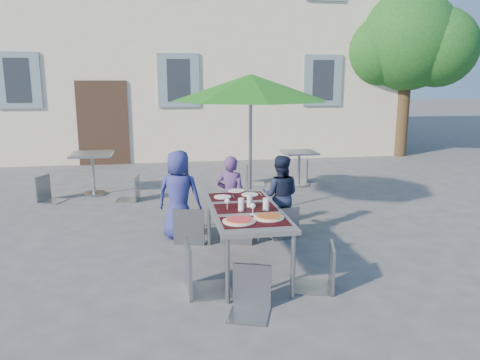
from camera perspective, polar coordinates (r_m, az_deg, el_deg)
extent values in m
plane|color=#4A494C|center=(5.74, -3.54, -10.64)|extent=(90.00, 90.00, 0.00)
cube|color=beige|center=(16.82, -8.28, 16.39)|extent=(13.00, 8.00, 7.00)
cube|color=#39261B|center=(12.87, -16.37, 6.66)|extent=(1.30, 0.06, 2.20)
cube|color=gray|center=(13.19, -25.48, 10.91)|extent=(1.10, 0.06, 1.40)
cube|color=#262B33|center=(13.17, -25.50, 10.90)|extent=(0.60, 0.04, 1.10)
cube|color=gray|center=(12.75, -7.52, 11.95)|extent=(1.10, 0.06, 1.40)
cube|color=#262B33|center=(12.73, -7.51, 11.95)|extent=(0.60, 0.04, 1.10)
cube|color=gray|center=(13.53, 10.04, 11.88)|extent=(1.10, 0.06, 1.40)
cube|color=#262B33|center=(13.51, 10.07, 11.88)|extent=(0.60, 0.04, 1.10)
cylinder|color=#44321D|center=(14.61, 19.24, 8.26)|extent=(0.36, 0.36, 2.80)
sphere|color=#144B17|center=(14.63, 19.78, 15.69)|extent=(2.80, 2.80, 2.80)
sphere|color=#144B17|center=(14.51, 16.25, 14.76)|extent=(2.00, 2.00, 2.00)
sphere|color=#144B17|center=(14.63, 22.98, 14.67)|extent=(2.20, 2.20, 2.20)
sphere|color=#144B17|center=(15.29, 19.45, 17.42)|extent=(1.80, 1.80, 1.80)
cube|color=#414146|center=(5.49, 0.63, -3.67)|extent=(0.80, 1.85, 0.05)
cylinder|color=gray|center=(4.76, -1.55, -11.02)|extent=(0.05, 0.05, 0.70)
cylinder|color=gray|center=(4.90, 6.48, -10.41)|extent=(0.05, 0.05, 0.70)
cylinder|color=gray|center=(6.38, -3.83, -4.96)|extent=(0.05, 0.05, 0.70)
cylinder|color=gray|center=(6.48, 2.18, -4.66)|extent=(0.05, 0.05, 0.70)
cube|color=black|center=(4.97, 1.79, -5.06)|extent=(0.70, 0.42, 0.01)
cube|color=black|center=(5.49, 0.63, -3.39)|extent=(0.70, 0.42, 0.01)
cube|color=black|center=(6.01, -0.33, -2.00)|extent=(0.70, 0.42, 0.01)
cylinder|color=white|center=(4.95, -0.10, -5.02)|extent=(0.35, 0.35, 0.01)
cylinder|color=tan|center=(4.94, -0.10, -4.89)|extent=(0.31, 0.31, 0.01)
cylinder|color=#AC1014|center=(4.94, -0.10, -4.80)|extent=(0.27, 0.27, 0.01)
cylinder|color=white|center=(5.08, 3.54, -4.57)|extent=(0.33, 0.33, 0.01)
cylinder|color=tan|center=(5.08, 3.54, -4.44)|extent=(0.29, 0.29, 0.01)
cylinder|color=maroon|center=(5.08, 3.54, -4.36)|extent=(0.26, 0.26, 0.01)
cylinder|color=silver|center=(5.34, 0.14, -3.03)|extent=(0.07, 0.07, 0.15)
cylinder|color=silver|center=(5.50, 1.20, -2.57)|extent=(0.07, 0.07, 0.15)
cylinder|color=silver|center=(5.35, 3.18, -3.02)|extent=(0.07, 0.07, 0.15)
cylinder|color=silver|center=(5.41, -1.56, -3.62)|extent=(0.06, 0.06, 0.00)
cylinder|color=silver|center=(5.40, -1.57, -3.23)|extent=(0.01, 0.01, 0.08)
sphere|color=silver|center=(5.39, -1.57, -2.61)|extent=(0.06, 0.06, 0.06)
cylinder|color=silver|center=(5.22, 1.57, -4.23)|extent=(0.06, 0.06, 0.00)
cylinder|color=silver|center=(5.21, 1.57, -3.83)|extent=(0.01, 0.01, 0.08)
sphere|color=silver|center=(5.19, 1.57, -3.19)|extent=(0.06, 0.06, 0.06)
cylinder|color=white|center=(5.96, -2.15, -2.06)|extent=(0.22, 0.22, 0.01)
cube|color=#95989C|center=(5.98, -0.82, -2.03)|extent=(0.02, 0.18, 0.00)
cylinder|color=white|center=(6.07, 1.21, -1.78)|extent=(0.22, 0.22, 0.01)
cube|color=#95989C|center=(6.10, 2.50, -1.74)|extent=(0.02, 0.18, 0.00)
cylinder|color=white|center=(6.28, -0.44, -1.30)|extent=(0.22, 0.22, 0.01)
cube|color=#95989C|center=(6.31, 0.82, -1.27)|extent=(0.02, 0.18, 0.00)
imported|color=navy|center=(6.62, -7.45, -1.83)|extent=(0.72, 0.58, 1.27)
imported|color=#55366E|center=(6.73, -1.14, -1.94)|extent=(0.50, 0.43, 1.17)
imported|color=#1A213A|center=(6.75, 4.88, -1.92)|extent=(0.64, 0.48, 1.18)
cube|color=gray|center=(6.56, -5.94, -3.52)|extent=(0.53, 0.53, 0.03)
cube|color=gray|center=(6.30, -6.36, -1.79)|extent=(0.42, 0.15, 0.51)
cylinder|color=gray|center=(6.77, -4.05, -5.06)|extent=(0.02, 0.02, 0.45)
cylinder|color=gray|center=(6.84, -7.09, -4.94)|extent=(0.02, 0.02, 0.45)
cylinder|color=gray|center=(6.42, -4.62, -6.02)|extent=(0.02, 0.02, 0.45)
cylinder|color=gray|center=(6.50, -7.81, -5.88)|extent=(0.02, 0.02, 0.45)
cube|color=#91979D|center=(6.53, -0.36, -3.49)|extent=(0.52, 0.52, 0.03)
cube|color=#91979D|center=(6.26, -0.51, -1.74)|extent=(0.43, 0.13, 0.51)
cylinder|color=#91979D|center=(6.76, 1.33, -5.03)|extent=(0.02, 0.02, 0.45)
cylinder|color=#91979D|center=(6.79, -1.80, -4.96)|extent=(0.02, 0.02, 0.45)
cylinder|color=#91979D|center=(6.41, 1.17, -6.01)|extent=(0.02, 0.02, 0.45)
cylinder|color=#91979D|center=(6.44, -2.14, -5.93)|extent=(0.02, 0.02, 0.45)
cube|color=gray|center=(6.74, 4.96, -3.40)|extent=(0.49, 0.49, 0.03)
cube|color=gray|center=(6.53, 5.84, -1.81)|extent=(0.38, 0.14, 0.47)
cylinder|color=gray|center=(7.02, 5.40, -4.59)|extent=(0.02, 0.02, 0.41)
cylinder|color=gray|center=(6.86, 2.99, -4.97)|extent=(0.02, 0.02, 0.41)
cylinder|color=gray|center=(6.75, 6.89, -5.32)|extent=(0.02, 0.02, 0.41)
cylinder|color=gray|center=(6.58, 4.42, -5.73)|extent=(0.02, 0.02, 0.41)
cube|color=gray|center=(4.98, -3.79, -8.13)|extent=(0.48, 0.48, 0.03)
cube|color=gray|center=(4.87, -6.44, -5.22)|extent=(0.05, 0.47, 0.56)
cylinder|color=gray|center=(4.92, -1.06, -11.56)|extent=(0.02, 0.02, 0.49)
cylinder|color=gray|center=(5.28, -1.89, -9.85)|extent=(0.02, 0.02, 0.49)
cylinder|color=gray|center=(4.87, -5.79, -11.89)|extent=(0.02, 0.02, 0.49)
cylinder|color=gray|center=(5.23, -6.27, -10.13)|extent=(0.02, 0.02, 0.49)
cube|color=gray|center=(5.13, 9.02, -8.32)|extent=(0.51, 0.51, 0.03)
cube|color=gray|center=(5.06, 11.35, -5.74)|extent=(0.14, 0.41, 0.49)
cylinder|color=gray|center=(5.37, 6.94, -9.90)|extent=(0.02, 0.02, 0.43)
cylinder|color=gray|center=(5.04, 6.98, -11.40)|extent=(0.02, 0.02, 0.43)
cylinder|color=gray|center=(5.39, 10.77, -9.95)|extent=(0.02, 0.02, 0.43)
cylinder|color=gray|center=(5.06, 11.07, -11.45)|extent=(0.02, 0.02, 0.43)
cube|color=gray|center=(4.50, 1.12, -11.62)|extent=(0.49, 0.49, 0.03)
cube|color=gray|center=(4.58, 1.48, -8.12)|extent=(0.37, 0.15, 0.45)
cylinder|color=gray|center=(4.47, -1.36, -14.75)|extent=(0.02, 0.02, 0.40)
cylinder|color=gray|center=(4.43, 2.93, -15.07)|extent=(0.02, 0.02, 0.40)
cylinder|color=gray|center=(4.76, -0.57, -13.00)|extent=(0.02, 0.02, 0.40)
cylinder|color=gray|center=(4.72, 3.44, -13.27)|extent=(0.02, 0.02, 0.40)
cylinder|color=#95989C|center=(7.86, 1.24, -3.93)|extent=(0.50, 0.50, 0.09)
cylinder|color=gray|center=(7.64, 1.28, 3.49)|extent=(0.06, 0.06, 2.15)
cone|color=#1C6E18|center=(7.55, 1.32, 11.22)|extent=(2.53, 2.53, 0.42)
cylinder|color=#95989C|center=(9.65, -17.33, -1.59)|extent=(0.44, 0.44, 0.04)
cylinder|color=gray|center=(9.57, -17.46, 0.54)|extent=(0.06, 0.06, 0.77)
cube|color=gray|center=(9.50, -17.62, 3.02)|extent=(0.77, 0.77, 0.04)
cube|color=gray|center=(9.30, -22.04, 0.16)|extent=(0.54, 0.54, 0.03)
cube|color=gray|center=(9.37, -23.10, 1.66)|extent=(0.20, 0.38, 0.48)
cylinder|color=gray|center=(9.10, -21.70, -1.48)|extent=(0.02, 0.02, 0.42)
cylinder|color=gray|center=(9.38, -20.45, -1.01)|extent=(0.02, 0.02, 0.42)
cylinder|color=gray|center=(9.31, -23.41, -1.34)|extent=(0.02, 0.02, 0.42)
cylinder|color=gray|center=(9.58, -22.15, -0.88)|extent=(0.02, 0.02, 0.42)
cube|color=#8E9499|center=(8.97, -13.66, 0.20)|extent=(0.45, 0.45, 0.03)
cube|color=#8E9499|center=(8.89, -12.56, 1.68)|extent=(0.09, 0.39, 0.47)
cylinder|color=#8E9499|center=(9.21, -14.38, -0.89)|extent=(0.02, 0.02, 0.41)
cylinder|color=#8E9499|center=(8.90, -14.88, -1.37)|extent=(0.02, 0.02, 0.41)
cylinder|color=#8E9499|center=(9.14, -12.34, -0.89)|extent=(0.02, 0.02, 0.41)
cylinder|color=#8E9499|center=(8.82, -12.77, -1.38)|extent=(0.02, 0.02, 0.41)
cylinder|color=#95989C|center=(10.09, 7.14, -0.55)|extent=(0.44, 0.44, 0.04)
cylinder|color=gray|center=(10.03, 7.19, 1.26)|extent=(0.06, 0.06, 0.69)
cube|color=gray|center=(9.96, 7.24, 3.37)|extent=(0.69, 0.69, 0.04)
cube|color=#93989E|center=(10.05, 1.90, 1.84)|extent=(0.45, 0.45, 0.03)
cube|color=#93989E|center=(10.00, 0.83, 3.17)|extent=(0.09, 0.40, 0.47)
cylinder|color=#93989E|center=(9.93, 2.93, 0.43)|extent=(0.02, 0.02, 0.42)
cylinder|color=#93989E|center=(10.26, 2.79, 0.82)|extent=(0.02, 0.02, 0.42)
cylinder|color=#93989E|center=(9.91, 0.97, 0.43)|extent=(0.02, 0.02, 0.42)
cylinder|color=#93989E|center=(10.24, 0.89, 0.81)|extent=(0.02, 0.02, 0.42)
cube|color=#8E9399|center=(10.43, 7.11, 2.35)|extent=(0.54, 0.54, 0.03)
cube|color=#8E9399|center=(10.39, 8.28, 3.71)|extent=(0.16, 0.42, 0.51)
cylinder|color=#8E9399|center=(10.66, 6.11, 1.29)|extent=(0.02, 0.02, 0.45)
cylinder|color=#8E9399|center=(10.30, 6.02, 0.91)|extent=(0.02, 0.02, 0.45)
cylinder|color=#8E9399|center=(10.66, 8.09, 1.23)|extent=(0.02, 0.02, 0.45)
cylinder|color=#8E9399|center=(10.29, 8.08, 0.85)|extent=(0.02, 0.02, 0.45)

